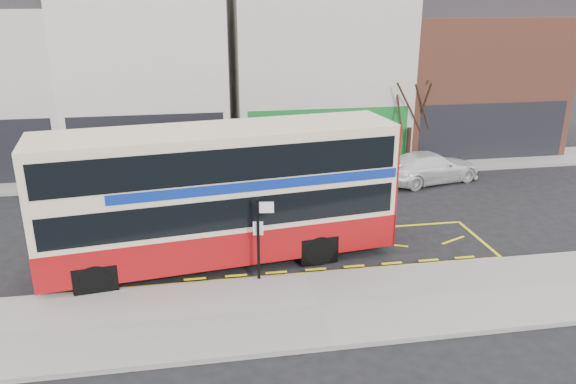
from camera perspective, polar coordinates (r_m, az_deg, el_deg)
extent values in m
plane|color=black|center=(18.58, 1.54, -8.22)|extent=(120.00, 120.00, 0.00)
cube|color=gray|center=(16.58, 3.11, -11.63)|extent=(40.00, 4.00, 0.15)
cube|color=gray|center=(18.22, 1.77, -8.55)|extent=(40.00, 0.15, 0.15)
cube|color=gray|center=(28.63, -2.72, 2.08)|extent=(50.00, 3.00, 0.15)
cube|color=silver|center=(31.47, -13.98, 11.40)|extent=(8.00, 8.00, 9.00)
cube|color=black|center=(28.13, -14.00, 4.43)|extent=(7.36, 0.06, 3.20)
cube|color=black|center=(28.20, -13.96, 4.05)|extent=(5.60, 0.04, 2.00)
cube|color=#BBB8AA|center=(32.14, 2.58, 11.65)|extent=(9.00, 8.00, 8.50)
cube|color=#147227|center=(28.84, 4.17, 5.33)|extent=(8.28, 0.06, 3.20)
cube|color=black|center=(28.91, 4.15, 4.96)|extent=(6.30, 0.04, 2.00)
cube|color=brown|center=(35.22, 17.30, 10.68)|extent=(9.00, 8.00, 7.50)
cube|color=black|center=(32.16, 20.03, 5.69)|extent=(8.28, 0.06, 3.20)
cube|color=black|center=(32.22, 19.97, 5.35)|extent=(6.30, 0.04, 2.00)
cube|color=beige|center=(18.53, -6.90, -0.01)|extent=(11.79, 4.11, 4.25)
cube|color=maroon|center=(19.10, -6.72, -4.39)|extent=(11.84, 4.15, 1.15)
cube|color=maroon|center=(20.27, 9.28, 1.59)|extent=(0.41, 2.65, 4.25)
cube|color=black|center=(18.63, -6.87, -0.85)|extent=(11.34, 4.11, 1.00)
cube|color=black|center=(18.14, -7.07, 3.82)|extent=(11.34, 4.11, 1.05)
cube|color=navy|center=(18.56, -3.79, 1.91)|extent=(9.51, 3.86, 0.31)
cube|color=black|center=(18.69, -24.46, -3.35)|extent=(0.37, 2.40, 1.68)
cube|color=black|center=(18.11, -25.27, 2.02)|extent=(0.37, 2.40, 1.05)
cube|color=black|center=(18.35, -24.86, -0.47)|extent=(0.29, 1.83, 0.37)
cube|color=beige|center=(17.95, -7.17, 6.24)|extent=(11.78, 4.00, 0.13)
cylinder|color=black|center=(18.00, -18.96, -8.45)|extent=(1.08, 0.43, 1.05)
cylinder|color=black|center=(20.16, -18.87, -5.36)|extent=(1.08, 0.43, 1.05)
cylinder|color=black|center=(18.96, 3.14, -5.87)|extent=(1.08, 0.43, 1.05)
cylinder|color=black|center=(21.01, 0.90, -3.21)|extent=(1.08, 0.43, 1.05)
cube|color=black|center=(17.36, -3.04, -4.86)|extent=(0.10, 0.10, 2.67)
cube|color=white|center=(16.95, -2.20, -1.56)|extent=(0.48, 0.10, 0.39)
cube|color=white|center=(17.27, -3.06, -3.71)|extent=(0.31, 0.07, 0.45)
imported|color=#BCBCC1|center=(26.94, -19.60, 1.25)|extent=(4.24, 1.76, 1.44)
imported|color=#3A3D41|center=(26.03, 0.13, 1.81)|extent=(4.55, 2.07, 1.45)
imported|color=white|center=(27.95, 14.21, 2.46)|extent=(5.37, 3.18, 1.46)
cylinder|color=black|center=(29.98, 12.10, 4.43)|extent=(0.24, 0.24, 2.12)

